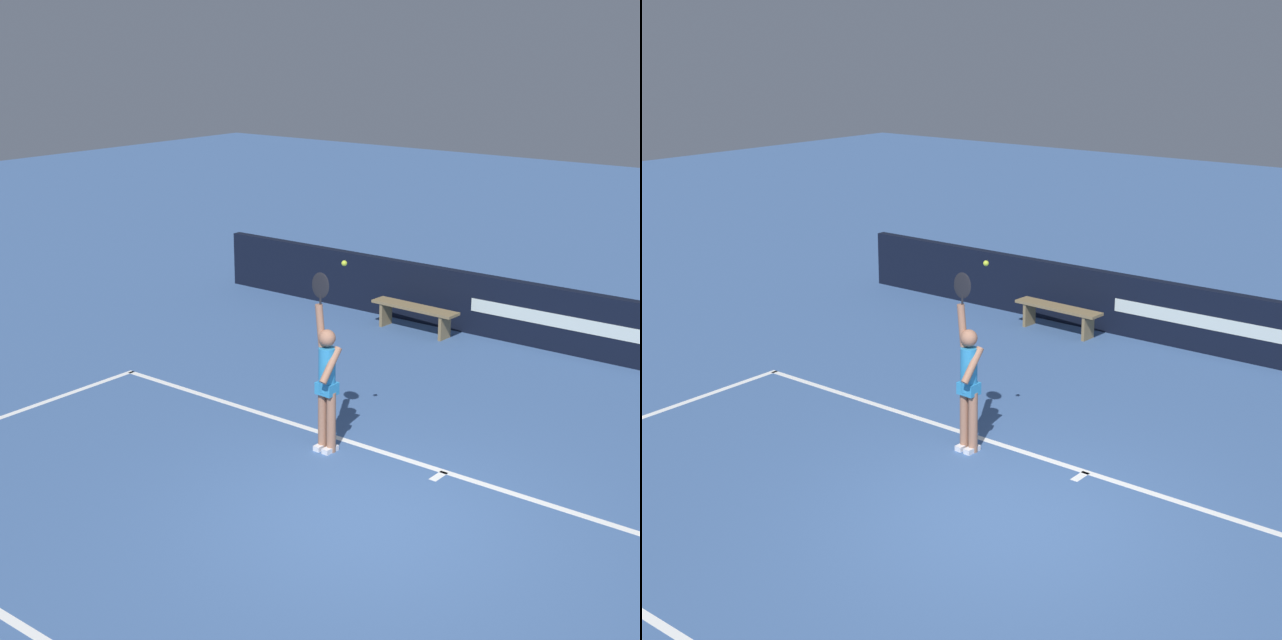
# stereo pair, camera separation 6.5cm
# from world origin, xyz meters

# --- Properties ---
(ground_plane) EXTENTS (60.00, 60.00, 0.00)m
(ground_plane) POSITION_xyz_m (0.00, 0.00, 0.00)
(ground_plane) COLOR #3D5F94
(court_lines) EXTENTS (11.88, 5.33, 0.00)m
(court_lines) POSITION_xyz_m (0.00, -1.01, 0.00)
(court_lines) COLOR white
(court_lines) RESTS_ON ground
(back_wall) EXTENTS (16.80, 0.20, 1.11)m
(back_wall) POSITION_xyz_m (-0.00, 6.84, 0.56)
(back_wall) COLOR black
(back_wall) RESTS_ON ground
(tennis_player) EXTENTS (0.44, 0.39, 2.41)m
(tennis_player) POSITION_xyz_m (-1.57, 1.18, 0.99)
(tennis_player) COLOR #A36F55
(tennis_player) RESTS_ON ground
(tennis_ball) EXTENTS (0.07, 0.07, 0.07)m
(tennis_ball) POSITION_xyz_m (-1.26, 1.13, 2.58)
(tennis_ball) COLOR #CBE136
(courtside_bench_far) EXTENTS (1.73, 0.43, 0.49)m
(courtside_bench_far) POSITION_xyz_m (-3.44, 6.22, 0.38)
(courtside_bench_far) COLOR olive
(courtside_bench_far) RESTS_ON ground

